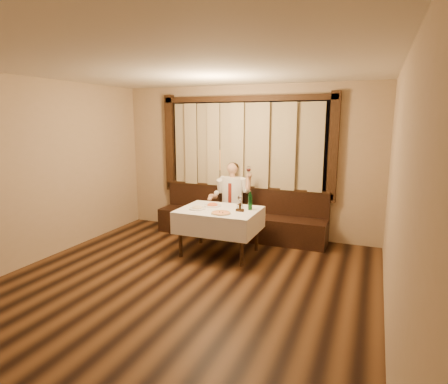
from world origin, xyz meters
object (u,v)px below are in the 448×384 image
at_px(dining_table, 219,215).
at_px(pizza, 221,213).
at_px(banquette, 240,220).
at_px(pasta_cream, 197,207).
at_px(green_bottle, 250,202).
at_px(pasta_red, 213,204).
at_px(cruet_caddy, 240,208).
at_px(seated_man, 231,194).

xyz_separation_m(dining_table, pizza, (0.14, -0.28, 0.12)).
bearing_deg(banquette, pasta_cream, -105.74).
bearing_deg(green_bottle, banquette, 118.25).
bearing_deg(pasta_cream, pizza, -17.63).
height_order(pizza, green_bottle, green_bottle).
height_order(pizza, pasta_red, pasta_red).
relative_size(banquette, green_bottle, 10.29).
distance_m(banquette, pizza, 1.39).
bearing_deg(pasta_red, green_bottle, -0.82).
relative_size(banquette, pasta_cream, 11.64).
xyz_separation_m(banquette, pizza, (0.14, -1.31, 0.46)).
bearing_deg(pasta_red, dining_table, -38.55).
distance_m(green_bottle, cruet_caddy, 0.21).
relative_size(dining_table, pasta_red, 4.37).
xyz_separation_m(pasta_red, seated_man, (0.03, 0.79, 0.02)).
relative_size(pizza, seated_man, 0.22).
distance_m(cruet_caddy, seated_man, 1.08).
bearing_deg(seated_man, pizza, -76.20).
xyz_separation_m(pizza, green_bottle, (0.33, 0.42, 0.12)).
xyz_separation_m(pizza, pasta_cream, (-0.47, 0.15, 0.02)).
bearing_deg(dining_table, seated_man, 99.38).
height_order(pasta_red, green_bottle, green_bottle).
bearing_deg(green_bottle, pasta_cream, -161.26).
relative_size(pizza, pasta_red, 1.06).
relative_size(pizza, pasta_cream, 1.12).
height_order(banquette, pizza, banquette).
bearing_deg(seated_man, pasta_red, -92.20).
bearing_deg(pasta_cream, seated_man, 80.86).
xyz_separation_m(banquette, pasta_red, (-0.18, -0.88, 0.49)).
relative_size(dining_table, cruet_caddy, 9.66).
bearing_deg(seated_man, dining_table, -80.62).
relative_size(banquette, pizza, 10.38).
bearing_deg(pizza, banquette, 96.33).
bearing_deg(pizza, dining_table, 117.01).
height_order(dining_table, pasta_cream, pasta_cream).
xyz_separation_m(banquette, dining_table, (0.00, -1.02, 0.34)).
relative_size(cruet_caddy, seated_man, 0.09).
relative_size(green_bottle, seated_man, 0.22).
height_order(banquette, green_bottle, green_bottle).
height_order(dining_table, pasta_red, pasta_red).
relative_size(dining_table, seated_man, 0.91).
bearing_deg(pizza, cruet_caddy, 50.94).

